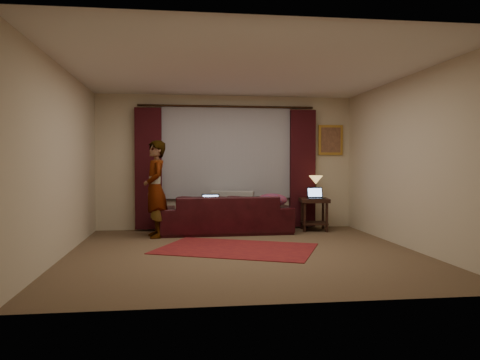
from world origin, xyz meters
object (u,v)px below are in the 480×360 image
at_px(end_table, 314,214).
at_px(tiffany_lamp, 316,187).
at_px(laptop_sofa, 211,201).
at_px(sofa, 226,207).
at_px(laptop_table, 316,193).
at_px(person, 155,189).

xyz_separation_m(end_table, tiffany_lamp, (0.05, 0.08, 0.52)).
bearing_deg(tiffany_lamp, laptop_sofa, -170.92).
relative_size(sofa, laptop_table, 7.41).
distance_m(sofa, laptop_sofa, 0.35).
bearing_deg(end_table, tiffany_lamp, 56.52).
distance_m(end_table, person, 3.03).
distance_m(laptop_sofa, tiffany_lamp, 2.08).
bearing_deg(sofa, laptop_sofa, 28.44).
xyz_separation_m(laptop_sofa, end_table, (1.99, 0.24, -0.29)).
bearing_deg(person, tiffany_lamp, 87.10).
bearing_deg(end_table, person, -171.55).
bearing_deg(tiffany_lamp, sofa, -174.80).
relative_size(laptop_sofa, person, 0.21).
relative_size(sofa, end_table, 3.88).
relative_size(tiffany_lamp, laptop_table, 1.33).
height_order(end_table, tiffany_lamp, tiffany_lamp).
relative_size(end_table, person, 0.37).
xyz_separation_m(sofa, laptop_table, (1.70, -0.06, 0.24)).
bearing_deg(sofa, laptop_table, 176.22).
bearing_deg(laptop_sofa, tiffany_lamp, 11.46).
xyz_separation_m(tiffany_lamp, person, (-3.01, -0.52, 0.01)).
bearing_deg(laptop_sofa, person, -166.27).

